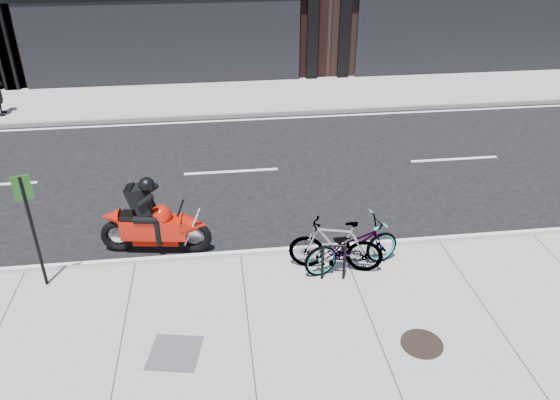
{
  "coord_description": "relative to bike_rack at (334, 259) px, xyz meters",
  "views": [
    {
      "loc": [
        -0.34,
        -10.65,
        6.21
      ],
      "look_at": [
        0.86,
        -1.24,
        0.9
      ],
      "focal_mm": 35.0,
      "sensor_mm": 36.0,
      "label": 1
    }
  ],
  "objects": [
    {
      "name": "manhole_cover",
      "position": [
        1.03,
        -1.81,
        -0.43
      ],
      "size": [
        0.84,
        0.84,
        0.02
      ],
      "primitive_type": "cylinder",
      "rotation": [
        0.0,
        0.0,
        -0.34
      ],
      "color": "black",
      "rests_on": "sidewalk_near"
    },
    {
      "name": "bicycle_rear",
      "position": [
        0.1,
        0.29,
        0.09
      ],
      "size": [
        1.79,
        0.92,
        1.04
      ],
      "primitive_type": "imported",
      "rotation": [
        0.0,
        0.0,
        4.45
      ],
      "color": "gray",
      "rests_on": "sidewalk_near"
    },
    {
      "name": "bike_rack",
      "position": [
        0.0,
        0.0,
        0.0
      ],
      "size": [
        0.44,
        0.09,
        0.74
      ],
      "rotation": [
        0.0,
        0.0,
        -0.12
      ],
      "color": "black",
      "rests_on": "sidewalk_near"
    },
    {
      "name": "motorcycle",
      "position": [
        -3.14,
        1.48,
        0.1
      ],
      "size": [
        2.2,
        0.74,
        1.64
      ],
      "rotation": [
        0.0,
        0.0,
        -0.14
      ],
      "color": "black",
      "rests_on": "ground"
    },
    {
      "name": "sidewalk_far",
      "position": [
        -1.61,
        10.64,
        -0.5
      ],
      "size": [
        60.0,
        3.5,
        0.13
      ],
      "primitive_type": "cube",
      "color": "gray",
      "rests_on": "ground"
    },
    {
      "name": "sidewalk_near",
      "position": [
        -1.61,
        -2.11,
        -0.5
      ],
      "size": [
        60.0,
        6.0,
        0.13
      ],
      "primitive_type": "cube",
      "color": "gray",
      "rests_on": "ground"
    },
    {
      "name": "ground",
      "position": [
        -1.61,
        2.89,
        -0.56
      ],
      "size": [
        120.0,
        120.0,
        0.0
      ],
      "primitive_type": "plane",
      "color": "black",
      "rests_on": "ground"
    },
    {
      "name": "sign_post",
      "position": [
        -5.11,
        0.49,
        0.86
      ],
      "size": [
        0.28,
        0.12,
        2.17
      ],
      "rotation": [
        0.0,
        0.0,
        0.35
      ],
      "color": "black",
      "rests_on": "sidewalk_near"
    },
    {
      "name": "utility_grate",
      "position": [
        -2.77,
        -1.52,
        -0.43
      ],
      "size": [
        0.88,
        0.88,
        0.02
      ],
      "primitive_type": "cube",
      "rotation": [
        0.0,
        0.0,
        -0.2
      ],
      "color": "#49494B",
      "rests_on": "sidewalk_near"
    },
    {
      "name": "bicycle_front",
      "position": [
        0.4,
        0.29,
        0.06
      ],
      "size": [
        1.98,
        1.07,
        0.99
      ],
      "primitive_type": "imported",
      "rotation": [
        0.0,
        0.0,
        1.8
      ],
      "color": "gray",
      "rests_on": "sidewalk_near"
    }
  ]
}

